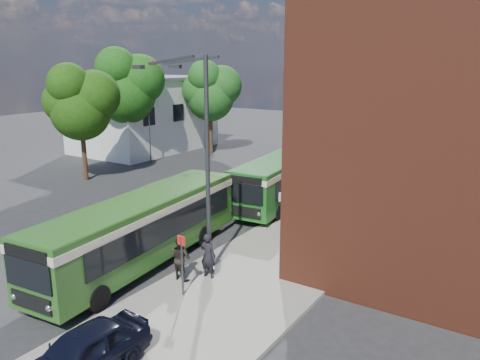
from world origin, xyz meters
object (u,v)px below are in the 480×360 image
Objects in this scene: street_lamp at (200,163)px; parked_car at (82,353)px; bus_front at (142,225)px; bus_rear at (288,172)px.

street_lamp is 8.46m from parked_car.
bus_rear is at bearing 86.95° from bus_front.
parked_car is at bearing -78.83° from street_lamp.
street_lamp is 12.24m from bus_rear.
bus_front is at bearing -93.05° from bus_rear.
bus_rear reaches higher than parked_car.
bus_rear is (-2.08, 11.70, -2.96)m from street_lamp.
parked_car is (4.19, -6.63, -0.99)m from bus_front.
bus_front is at bearing -165.52° from street_lamp.
bus_rear is at bearing 103.78° from parked_car.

